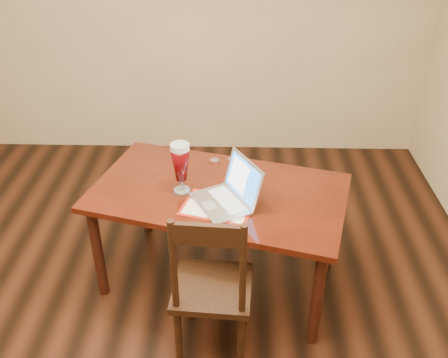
{
  "coord_description": "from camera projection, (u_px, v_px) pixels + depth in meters",
  "views": [
    {
      "loc": [
        0.49,
        -2.01,
        2.43
      ],
      "look_at": [
        0.43,
        0.46,
        0.88
      ],
      "focal_mm": 40.0,
      "sensor_mm": 36.0,
      "label": 1
    }
  ],
  "objects": [
    {
      "name": "dining_chair",
      "position": [
        212.0,
        288.0,
        2.73
      ],
      "size": [
        0.46,
        0.44,
        1.02
      ],
      "rotation": [
        0.0,
        0.0,
        -0.07
      ],
      "color": "black",
      "rests_on": "ground"
    },
    {
      "name": "ground",
      "position": [
        151.0,
        343.0,
        3.01
      ],
      "size": [
        5.0,
        5.0,
        0.0
      ],
      "primitive_type": "plane",
      "color": "black",
      "rests_on": "ground"
    },
    {
      "name": "room_shell",
      "position": [
        119.0,
        57.0,
        2.07
      ],
      "size": [
        4.51,
        5.01,
        2.71
      ],
      "color": "tan",
      "rests_on": "ground"
    },
    {
      "name": "dining_table",
      "position": [
        217.0,
        200.0,
        3.13
      ],
      "size": [
        1.73,
        1.26,
        1.06
      ],
      "rotation": [
        0.0,
        0.0,
        -0.27
      ],
      "color": "#4B140A",
      "rests_on": "ground"
    }
  ]
}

